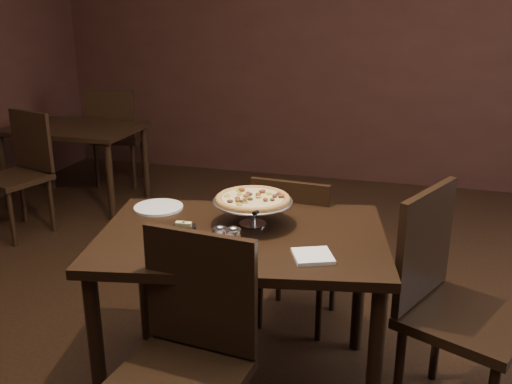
# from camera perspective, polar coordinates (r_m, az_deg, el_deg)

# --- Properties ---
(room) EXTENTS (6.04, 7.04, 2.84)m
(room) POSITION_cam_1_polar(r_m,az_deg,el_deg) (2.23, 0.68, 10.24)
(room) COLOR black
(room) RESTS_ON ground
(dining_table) EXTENTS (1.37, 1.04, 0.77)m
(dining_table) POSITION_cam_1_polar(r_m,az_deg,el_deg) (2.51, -1.42, -6.32)
(dining_table) COLOR black
(dining_table) RESTS_ON ground
(background_table) EXTENTS (1.12, 0.75, 0.70)m
(background_table) POSITION_cam_1_polar(r_m,az_deg,el_deg) (5.21, -17.72, 5.27)
(background_table) COLOR black
(background_table) RESTS_ON ground
(pizza_stand) EXTENTS (0.36, 0.36, 0.15)m
(pizza_stand) POSITION_cam_1_polar(r_m,az_deg,el_deg) (2.52, -0.33, -0.73)
(pizza_stand) COLOR silver
(pizza_stand) RESTS_ON dining_table
(parmesan_shaker) EXTENTS (0.06, 0.06, 0.10)m
(parmesan_shaker) POSITION_cam_1_polar(r_m,az_deg,el_deg) (2.30, -3.62, -4.62)
(parmesan_shaker) COLOR beige
(parmesan_shaker) RESTS_ON dining_table
(pepper_flake_shaker) EXTENTS (0.06, 0.06, 0.11)m
(pepper_flake_shaker) POSITION_cam_1_polar(r_m,az_deg,el_deg) (2.27, -2.29, -4.83)
(pepper_flake_shaker) COLOR maroon
(pepper_flake_shaker) RESTS_ON dining_table
(packet_caddy) EXTENTS (0.10, 0.10, 0.08)m
(packet_caddy) POSITION_cam_1_polar(r_m,az_deg,el_deg) (2.42, -7.19, -4.00)
(packet_caddy) COLOR black
(packet_caddy) RESTS_ON dining_table
(napkin_stack) EXTENTS (0.19, 0.19, 0.02)m
(napkin_stack) POSITION_cam_1_polar(r_m,az_deg,el_deg) (2.25, 5.70, -6.40)
(napkin_stack) COLOR white
(napkin_stack) RESTS_ON dining_table
(plate_left) EXTENTS (0.24, 0.24, 0.01)m
(plate_left) POSITION_cam_1_polar(r_m,az_deg,el_deg) (2.80, -9.72, -1.52)
(plate_left) COLOR white
(plate_left) RESTS_ON dining_table
(plate_near) EXTENTS (0.25, 0.25, 0.01)m
(plate_near) POSITION_cam_1_polar(r_m,az_deg,el_deg) (2.25, -3.54, -6.38)
(plate_near) COLOR white
(plate_near) RESTS_ON dining_table
(serving_spatula) EXTENTS (0.14, 0.14, 0.02)m
(serving_spatula) POSITION_cam_1_polar(r_m,az_deg,el_deg) (2.40, 0.53, -1.84)
(serving_spatula) COLOR silver
(serving_spatula) RESTS_ON pizza_stand
(chair_far) EXTENTS (0.44, 0.44, 0.88)m
(chair_far) POSITION_cam_1_polar(r_m,az_deg,el_deg) (3.07, 3.94, -5.44)
(chair_far) COLOR black
(chair_far) RESTS_ON ground
(chair_near) EXTENTS (0.49, 0.49, 0.95)m
(chair_near) POSITION_cam_1_polar(r_m,az_deg,el_deg) (2.14, -7.03, -15.93)
(chair_near) COLOR black
(chair_near) RESTS_ON ground
(chair_side) EXTENTS (0.62, 0.62, 1.00)m
(chair_side) POSITION_cam_1_polar(r_m,az_deg,el_deg) (2.55, 18.84, -10.11)
(chair_side) COLOR black
(chair_side) RESTS_ON ground
(bg_chair_far) EXTENTS (0.53, 0.53, 0.95)m
(bg_chair_far) POSITION_cam_1_polar(r_m,az_deg,el_deg) (5.68, -13.83, 5.73)
(bg_chair_far) COLOR black
(bg_chair_far) RESTS_ON ground
(bg_chair_near) EXTENTS (0.54, 0.54, 0.93)m
(bg_chair_near) POSITION_cam_1_polar(r_m,az_deg,el_deg) (4.72, -22.45, 2.18)
(bg_chair_near) COLOR black
(bg_chair_near) RESTS_ON ground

